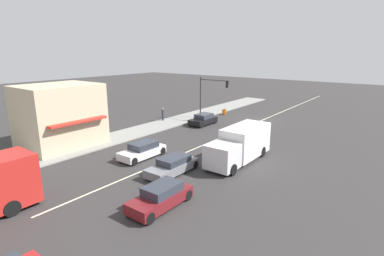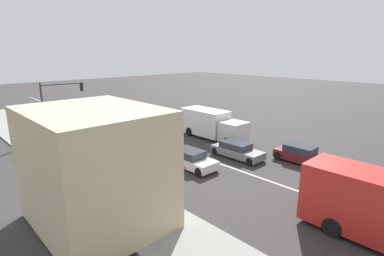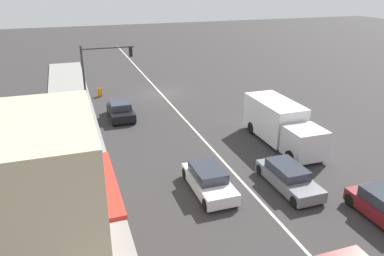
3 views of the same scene
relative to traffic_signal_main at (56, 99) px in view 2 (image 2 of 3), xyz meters
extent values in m
plane|color=#333030|center=(-6.12, 15.01, -3.90)|extent=(160.00, 160.00, 0.00)
cube|color=gray|center=(2.88, 15.51, -3.84)|extent=(4.00, 73.00, 0.12)
cube|color=beige|center=(-6.12, -2.99, -3.90)|extent=(0.16, 60.00, 0.01)
cube|color=#C6B793|center=(4.84, 18.66, -0.80)|extent=(5.62, 7.05, 5.95)
cube|color=red|center=(1.68, 18.66, -0.98)|extent=(0.70, 5.64, 0.20)
cylinder|color=#333338|center=(1.43, 0.01, -0.98)|extent=(0.18, 0.18, 5.60)
cylinder|color=#333338|center=(-0.82, 0.01, 1.52)|extent=(4.50, 0.12, 0.12)
cube|color=black|center=(-2.77, 0.01, 1.07)|extent=(0.28, 0.24, 0.84)
sphere|color=red|center=(-2.77, -0.12, 1.34)|extent=(0.18, 0.18, 0.18)
sphere|color=gold|center=(-2.77, -0.12, 1.07)|extent=(0.18, 0.18, 0.18)
sphere|color=green|center=(-2.77, -0.12, 0.80)|extent=(0.18, 0.18, 0.18)
cylinder|color=#282D42|center=(4.29, 4.62, -3.35)|extent=(0.26, 0.26, 0.87)
cylinder|color=#333338|center=(4.29, 4.62, -2.62)|extent=(0.34, 0.34, 0.58)
sphere|color=tan|center=(4.29, 4.62, -2.22)|extent=(0.22, 0.22, 0.22)
cube|color=orange|center=(-0.10, -4.06, -3.47)|extent=(0.45, 0.21, 0.84)
cube|color=orange|center=(-0.10, -3.74, -3.47)|extent=(0.45, 0.21, 0.84)
cube|color=silver|center=(-11.12, 14.69, -2.68)|extent=(2.28, 2.20, 1.90)
cube|color=white|center=(-11.12, 10.84, -2.33)|extent=(2.40, 5.10, 2.60)
cylinder|color=black|center=(-12.20, 14.89, -3.45)|extent=(0.28, 0.90, 0.90)
cylinder|color=black|center=(-10.04, 14.89, -3.45)|extent=(0.28, 0.90, 0.90)
cylinder|color=black|center=(-12.20, 9.59, -3.45)|extent=(0.28, 0.90, 0.90)
cylinder|color=black|center=(-10.04, 9.59, -3.45)|extent=(0.28, 0.90, 0.90)
cylinder|color=black|center=(-5.05, 27.53, -3.42)|extent=(0.30, 0.96, 0.96)
cylinder|color=black|center=(-2.79, 27.53, -3.42)|extent=(0.30, 0.96, 0.96)
cube|color=slate|center=(-8.32, 17.38, -3.41)|extent=(1.77, 4.54, 0.62)
cube|color=#2D333D|center=(-8.32, 17.16, -2.85)|extent=(1.50, 2.50, 0.51)
cylinder|color=black|center=(-9.11, 19.23, -3.58)|extent=(0.22, 0.64, 0.64)
cylinder|color=black|center=(-7.54, 19.23, -3.58)|extent=(0.22, 0.64, 0.64)
cylinder|color=black|center=(-9.11, 15.53, -3.58)|extent=(0.22, 0.64, 0.64)
cylinder|color=black|center=(-7.54, 15.53, -3.58)|extent=(0.22, 0.64, 0.64)
cube|color=black|center=(-1.12, 3.00, -3.38)|extent=(1.90, 4.01, 0.66)
cube|color=#2D333D|center=(-1.12, 2.80, -2.78)|extent=(1.61, 2.21, 0.54)
cylinder|color=black|center=(-1.97, 4.56, -3.55)|extent=(0.22, 0.69, 0.69)
cylinder|color=black|center=(-0.28, 4.56, -3.55)|extent=(0.22, 0.69, 0.69)
cylinder|color=black|center=(-1.97, 1.45, -3.55)|extent=(0.22, 0.69, 0.69)
cylinder|color=black|center=(-0.28, 1.45, -3.55)|extent=(0.22, 0.69, 0.69)
cube|color=silver|center=(-3.92, 16.32, -3.39)|extent=(1.82, 4.32, 0.64)
cube|color=#2D333D|center=(-3.92, 16.10, -2.80)|extent=(1.55, 2.38, 0.55)
cylinder|color=black|center=(-4.74, 18.03, -3.56)|extent=(0.22, 0.69, 0.69)
cylinder|color=black|center=(-3.11, 18.03, -3.56)|extent=(0.22, 0.69, 0.69)
cylinder|color=black|center=(-4.74, 14.60, -3.56)|extent=(0.22, 0.69, 0.69)
cylinder|color=black|center=(-3.11, 14.60, -3.56)|extent=(0.22, 0.69, 0.69)
cube|color=maroon|center=(-11.12, 21.71, -3.38)|extent=(1.74, 4.26, 0.67)
cube|color=#2D333D|center=(-11.12, 21.50, -2.77)|extent=(1.48, 2.34, 0.54)
cylinder|color=black|center=(-11.89, 23.40, -3.56)|extent=(0.22, 0.68, 0.68)
cylinder|color=black|center=(-10.35, 23.40, -3.56)|extent=(0.22, 0.68, 0.68)
cylinder|color=black|center=(-11.89, 20.02, -3.56)|extent=(0.22, 0.68, 0.68)
cylinder|color=black|center=(-10.35, 20.02, -3.56)|extent=(0.22, 0.68, 0.68)
camera|label=1|loc=(-22.46, 33.56, 5.21)|focal=28.00mm
camera|label=2|loc=(10.95, 32.19, 4.77)|focal=28.00mm
camera|label=3|loc=(2.79, 33.06, 7.15)|focal=35.00mm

